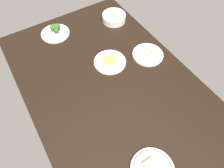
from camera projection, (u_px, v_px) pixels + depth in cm
name	position (u px, v px, depth cm)	size (l,w,h in cm)	color
dining_table	(112.00, 88.00, 124.02)	(156.45, 97.13, 4.00)	black
plate_broccoli	(55.00, 32.00, 146.83)	(20.45, 20.45, 8.07)	white
bowl_peas	(114.00, 17.00, 154.92)	(17.91, 17.91, 6.67)	white
plate_cheese	(110.00, 61.00, 132.05)	(20.97, 20.97, 4.84)	white
plate_eggs	(148.00, 54.00, 135.55)	(20.50, 20.50, 5.01)	white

